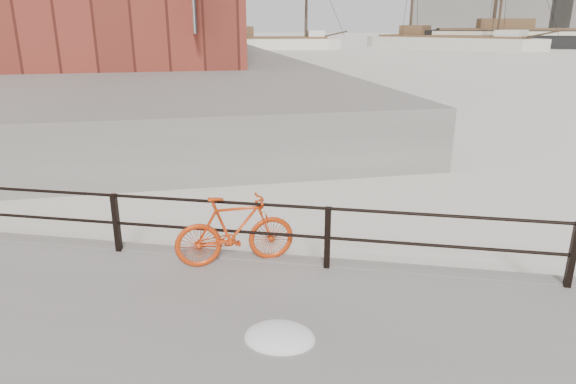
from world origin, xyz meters
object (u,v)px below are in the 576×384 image
at_px(workboat_near, 73,71).
at_px(schooner_left, 273,49).
at_px(bicycle, 235,230).
at_px(workboat_far, 95,62).
at_px(schooner_mid, 450,48).

bearing_deg(workboat_near, schooner_left, 49.62).
bearing_deg(bicycle, workboat_far, 97.56).
distance_m(bicycle, schooner_mid, 81.22).
distance_m(bicycle, workboat_far, 52.46).
xyz_separation_m(bicycle, schooner_left, (-14.58, 73.29, -0.92)).
distance_m(bicycle, workboat_near, 41.64).
relative_size(workboat_near, workboat_far, 1.22).
relative_size(schooner_mid, schooner_left, 1.40).
relative_size(schooner_mid, workboat_far, 3.06).
relative_size(schooner_left, workboat_near, 1.79).
height_order(bicycle, schooner_left, schooner_left).
bearing_deg(workboat_far, schooner_mid, 6.11).
bearing_deg(schooner_mid, schooner_left, -137.20).
relative_size(bicycle, workboat_near, 0.15).
bearing_deg(schooner_left, bicycle, -93.65).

